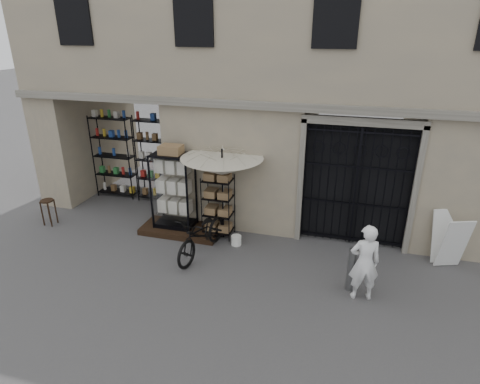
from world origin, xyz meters
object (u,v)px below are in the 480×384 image
(wire_rack, at_px, (218,207))
(steel_bollard, at_px, (351,270))
(easel_sign, at_px, (449,240))
(bicycle, at_px, (203,254))
(wooden_stool, at_px, (49,212))
(display_cabinet, at_px, (174,194))
(market_umbrella, at_px, (222,162))
(white_bucket, at_px, (236,240))
(shopkeeper, at_px, (360,297))

(wire_rack, xyz_separation_m, steel_bollard, (3.23, -1.44, -0.31))
(steel_bollard, relative_size, easel_sign, 0.77)
(bicycle, xyz_separation_m, wooden_stool, (-4.43, 0.34, 0.37))
(display_cabinet, relative_size, easel_sign, 1.73)
(market_umbrella, xyz_separation_m, easel_sign, (5.08, 0.12, -1.36))
(white_bucket, distance_m, shopkeeper, 3.16)
(market_umbrella, bearing_deg, easel_sign, 1.34)
(bicycle, bearing_deg, display_cabinet, 150.60)
(display_cabinet, xyz_separation_m, bicycle, (1.07, -0.90, -1.00))
(wire_rack, distance_m, market_umbrella, 1.21)
(display_cabinet, relative_size, wire_rack, 1.31)
(wooden_stool, height_order, easel_sign, easel_sign)
(market_umbrella, xyz_separation_m, bicycle, (-0.21, -0.90, -1.97))
(wire_rack, bearing_deg, shopkeeper, -42.27)
(steel_bollard, xyz_separation_m, shopkeeper, (0.21, -0.21, -0.46))
(display_cabinet, relative_size, market_umbrella, 0.75)
(steel_bollard, bearing_deg, bicycle, 171.70)
(shopkeeper, bearing_deg, white_bucket, -37.88)
(white_bucket, height_order, bicycle, bicycle)
(wire_rack, relative_size, easel_sign, 1.33)
(market_umbrella, relative_size, shopkeeper, 1.76)
(market_umbrella, relative_size, easel_sign, 2.31)
(display_cabinet, height_order, market_umbrella, market_umbrella)
(market_umbrella, distance_m, easel_sign, 5.26)
(wire_rack, xyz_separation_m, bicycle, (-0.07, -0.96, -0.77))
(white_bucket, distance_m, wooden_stool, 5.07)
(wire_rack, relative_size, shopkeeper, 1.01)
(steel_bollard, bearing_deg, easel_sign, 36.83)
(market_umbrella, bearing_deg, wooden_stool, -173.15)
(bicycle, xyz_separation_m, easel_sign, (5.29, 1.02, 0.62))
(market_umbrella, xyz_separation_m, shopkeeper, (3.30, -1.58, -1.97))
(display_cabinet, height_order, white_bucket, display_cabinet)
(wooden_stool, distance_m, shopkeeper, 8.01)
(market_umbrella, height_order, bicycle, market_umbrella)
(easel_sign, bearing_deg, wooden_stool, 163.72)
(display_cabinet, relative_size, bicycle, 1.07)
(wire_rack, xyz_separation_m, easel_sign, (5.22, 0.06, -0.16))
(shopkeeper, bearing_deg, bicycle, -24.63)
(bicycle, height_order, easel_sign, easel_sign)
(wooden_stool, bearing_deg, white_bucket, 3.13)
(white_bucket, height_order, wooden_stool, wooden_stool)
(bicycle, height_order, shopkeeper, bicycle)
(display_cabinet, distance_m, shopkeeper, 4.94)
(shopkeeper, bearing_deg, easel_sign, -149.92)
(white_bucket, height_order, easel_sign, easel_sign)
(display_cabinet, distance_m, steel_bollard, 4.61)
(market_umbrella, xyz_separation_m, steel_bollard, (3.09, -1.38, -1.52))
(shopkeeper, distance_m, easel_sign, 2.55)
(steel_bollard, distance_m, shopkeeper, 0.54)
(bicycle, distance_m, wooden_stool, 4.46)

